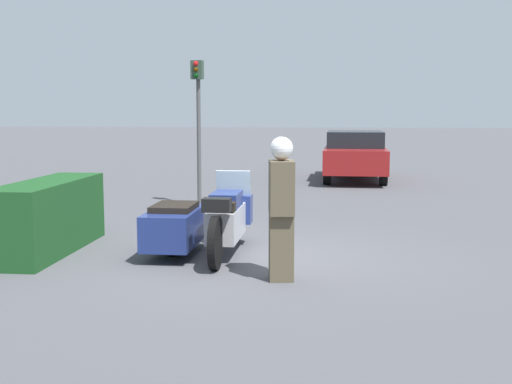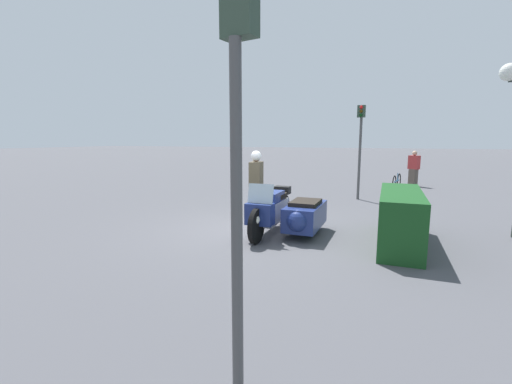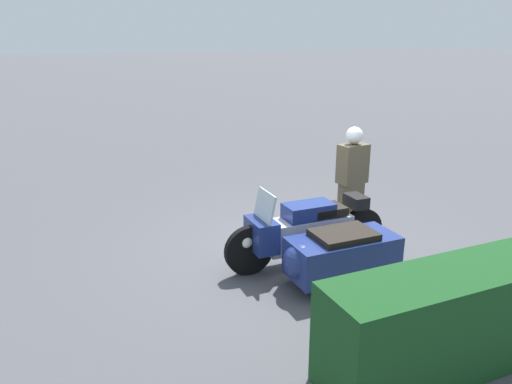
# 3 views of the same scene
# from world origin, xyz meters

# --- Properties ---
(ground_plane) EXTENTS (160.00, 160.00, 0.00)m
(ground_plane) POSITION_xyz_m (0.00, 0.00, 0.00)
(ground_plane) COLOR #4C4C51
(police_motorcycle) EXTENTS (2.56, 1.38, 1.18)m
(police_motorcycle) POSITION_xyz_m (0.24, 0.75, 0.48)
(police_motorcycle) COLOR black
(police_motorcycle) RESTS_ON ground
(officer_rider) EXTENTS (0.52, 0.35, 1.78)m
(officer_rider) POSITION_xyz_m (-1.12, -0.54, 0.94)
(officer_rider) COLOR brown
(officer_rider) RESTS_ON ground
(hedge_bush_curbside) EXTENTS (2.68, 0.76, 1.06)m
(hedge_bush_curbside) POSITION_xyz_m (0.14, 3.00, 0.53)
(hedge_bush_curbside) COLOR #19471E
(hedge_bush_curbside) RESTS_ON ground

